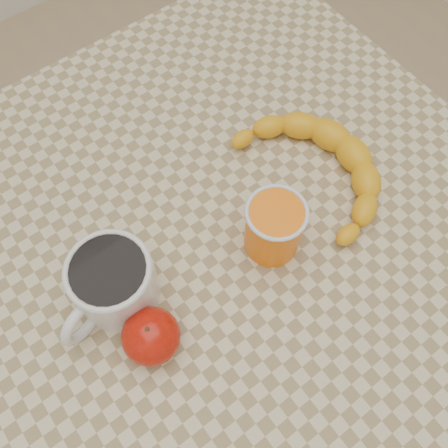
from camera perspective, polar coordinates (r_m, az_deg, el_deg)
ground at (r=1.38m, az=-0.00°, el=-14.47°), size 3.00×3.00×0.00m
table at (r=0.74m, az=-0.00°, el=-3.66°), size 0.80×0.80×0.75m
coffee_mug at (r=0.60m, az=-12.68°, el=-6.55°), size 0.15×0.13×0.09m
orange_juice_glass at (r=0.61m, az=5.72°, el=-0.38°), size 0.08×0.08×0.09m
apple at (r=0.59m, az=-8.35°, el=-12.57°), size 0.07×0.07×0.06m
banana at (r=0.69m, az=10.64°, el=6.23°), size 0.23×0.30×0.04m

